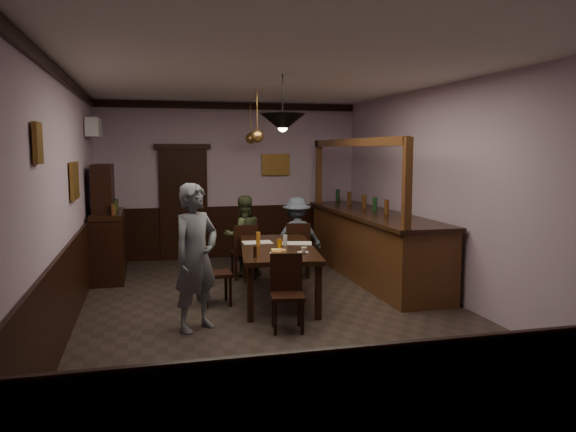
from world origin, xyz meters
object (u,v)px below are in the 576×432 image
object	(u,v)px
chair_far_left	(244,249)
chair_near	(287,288)
pendant_brass_far	(251,138)
person_standing	(196,257)
soda_can	(279,243)
sideboard	(107,233)
person_seated_left	(243,236)
dining_table	(278,251)
pendant_brass_mid	(257,136)
pendant_iron	(283,123)
person_seated_right	(297,236)
chair_far_right	(298,248)
bar_counter	(373,243)
coffee_cup	(304,250)
chair_side	(211,269)

from	to	relation	value
chair_far_left	chair_near	xyz separation A→B (m)	(0.05, -2.64, -0.01)
pendant_brass_far	person_standing	bearing A→B (deg)	-109.67
soda_can	sideboard	size ratio (longest dim) A/B	0.06
person_seated_left	pendant_brass_far	world-z (taller)	pendant_brass_far
dining_table	pendant_brass_mid	bearing A→B (deg)	94.71
chair_far_left	pendant_iron	distance (m)	2.87
person_seated_right	sideboard	distance (m)	3.10
chair_far_right	pendant_iron	xyz separation A→B (m)	(-0.74, -1.99, 1.92)
chair_near	person_seated_left	distance (m)	2.92
person_standing	sideboard	xyz separation A→B (m)	(-1.17, 3.02, -0.11)
soda_can	bar_counter	distance (m)	2.08
dining_table	chair_far_left	world-z (taller)	chair_far_left
chair_far_right	coffee_cup	distance (m)	1.88
pendant_brass_far	person_seated_right	bearing A→B (deg)	-65.03
person_standing	coffee_cup	size ratio (longest dim) A/B	21.44
person_standing	soda_can	distance (m)	1.57
dining_table	person_standing	xyz separation A→B (m)	(-1.22, -1.08, 0.17)
chair_far_left	pendant_brass_far	size ratio (longest dim) A/B	1.11
dining_table	pendant_brass_far	distance (m)	3.11
chair_far_left	pendant_iron	xyz separation A→B (m)	(0.13, -2.12, 1.93)
dining_table	pendant_iron	world-z (taller)	pendant_iron
person_seated_right	soda_can	bearing A→B (deg)	69.69
chair_far_right	coffee_cup	bearing A→B (deg)	91.34
person_standing	bar_counter	distance (m)	3.64
dining_table	coffee_cup	xyz separation A→B (m)	(0.21, -0.61, 0.11)
pendant_iron	chair_side	bearing A→B (deg)	139.27
chair_far_left	chair_far_right	xyz separation A→B (m)	(0.87, -0.13, 0.01)
chair_side	pendant_brass_far	world-z (taller)	pendant_brass_far
chair_near	soda_can	xyz separation A→B (m)	(0.20, 1.22, 0.33)
bar_counter	pendant_brass_far	xyz separation A→B (m)	(-1.69, 1.74, 1.72)
bar_counter	chair_far_right	bearing A→B (deg)	166.82
person_standing	pendant_brass_mid	world-z (taller)	pendant_brass_mid
chair_near	chair_side	distance (m)	1.45
chair_side	pendant_brass_mid	xyz separation A→B (m)	(0.86, 1.09, 1.80)
person_seated_left	soda_can	xyz separation A→B (m)	(0.22, -1.69, 0.14)
chair_side	sideboard	size ratio (longest dim) A/B	0.49
person_seated_left	pendant_iron	distance (m)	2.96
chair_near	bar_counter	distance (m)	3.00
pendant_iron	sideboard	bearing A→B (deg)	129.83
person_seated_left	pendant_brass_far	bearing A→B (deg)	-116.60
chair_far_left	pendant_brass_far	distance (m)	2.27
person_seated_right	coffee_cup	xyz separation A→B (m)	(-0.46, -2.08, 0.15)
pendant_iron	pendant_brass_mid	distance (m)	1.81
person_standing	person_seated_right	xyz separation A→B (m)	(1.89, 2.55, -0.20)
dining_table	person_seated_right	xyz separation A→B (m)	(0.67, 1.47, -0.03)
chair_far_left	person_seated_right	bearing A→B (deg)	-173.32
person_standing	bar_counter	world-z (taller)	bar_counter
chair_near	person_seated_right	size ratio (longest dim) A/B	0.67
sideboard	person_seated_left	bearing A→B (deg)	-8.92
sideboard	pendant_brass_far	size ratio (longest dim) A/B	2.30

